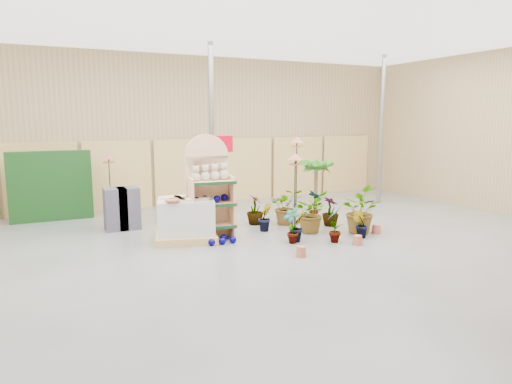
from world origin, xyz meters
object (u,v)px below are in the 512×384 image
(display_shelf, at_px, (209,191))
(pallet_stack, at_px, (186,220))
(bird_table_front, at_px, (295,159))
(potted_plant_2, at_px, (310,212))

(display_shelf, height_order, pallet_stack, display_shelf)
(display_shelf, relative_size, pallet_stack, 1.50)
(bird_table_front, xyz_separation_m, potted_plant_2, (0.60, 0.33, -1.28))
(pallet_stack, height_order, bird_table_front, bird_table_front)
(pallet_stack, distance_m, potted_plant_2, 2.86)
(pallet_stack, height_order, potted_plant_2, pallet_stack)
(display_shelf, bearing_deg, pallet_stack, -176.08)
(pallet_stack, bearing_deg, display_shelf, 12.20)
(display_shelf, distance_m, potted_plant_2, 2.41)
(bird_table_front, height_order, potted_plant_2, bird_table_front)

